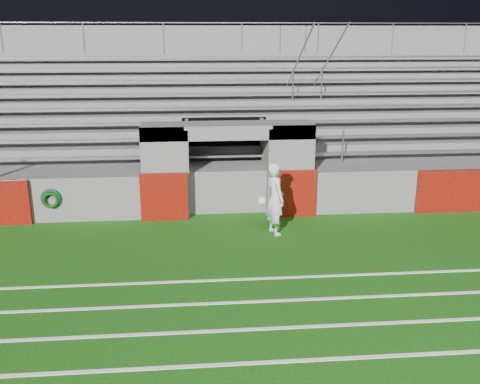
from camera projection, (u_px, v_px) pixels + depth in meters
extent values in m
plane|color=#13460B|center=(238.00, 260.00, 12.26)|extent=(90.00, 90.00, 0.00)
cube|color=white|center=(259.00, 363.00, 8.44)|extent=(28.00, 0.09, 0.01)
cube|color=white|center=(253.00, 329.00, 9.39)|extent=(28.00, 0.09, 0.01)
cube|color=white|center=(247.00, 302.00, 10.35)|extent=(28.00, 0.09, 0.01)
cube|color=white|center=(242.00, 279.00, 11.30)|extent=(28.00, 0.09, 0.01)
cube|color=#595754|center=(164.00, 170.00, 15.08)|extent=(1.20, 1.00, 2.60)
cube|color=#595754|center=(290.00, 167.00, 15.38)|extent=(1.20, 1.00, 2.60)
cube|color=black|center=(224.00, 157.00, 16.87)|extent=(2.60, 0.20, 2.50)
cube|color=#595754|center=(188.00, 166.00, 15.72)|extent=(0.10, 2.20, 2.50)
cube|color=#595754|center=(265.00, 164.00, 15.91)|extent=(0.10, 2.20, 2.50)
cube|color=#595754|center=(228.00, 130.00, 14.92)|extent=(4.80, 1.00, 0.40)
cube|color=#595754|center=(221.00, 146.00, 18.95)|extent=(26.00, 8.00, 0.20)
cube|color=#595754|center=(221.00, 164.00, 19.13)|extent=(26.00, 8.00, 1.05)
cube|color=#560C07|center=(164.00, 197.00, 14.73)|extent=(1.30, 0.15, 1.35)
cube|color=#560C07|center=(293.00, 193.00, 15.03)|extent=(1.30, 0.15, 1.35)
cube|color=#560C07|center=(453.00, 191.00, 15.44)|extent=(2.20, 0.15, 1.25)
cube|color=gray|center=(226.00, 156.00, 16.07)|extent=(23.00, 0.28, 0.06)
cube|color=#595754|center=(224.00, 151.00, 16.89)|extent=(24.00, 0.75, 0.38)
cube|color=gray|center=(224.00, 138.00, 16.67)|extent=(23.00, 0.28, 0.06)
cube|color=#595754|center=(223.00, 140.00, 17.55)|extent=(24.00, 0.75, 0.76)
cube|color=gray|center=(223.00, 123.00, 17.28)|extent=(23.00, 0.28, 0.06)
cube|color=#595754|center=(221.00, 131.00, 18.21)|extent=(24.00, 0.75, 1.14)
cube|color=gray|center=(221.00, 108.00, 17.89)|extent=(23.00, 0.28, 0.06)
cube|color=#595754|center=(220.00, 122.00, 18.87)|extent=(24.00, 0.75, 1.52)
cube|color=gray|center=(220.00, 94.00, 18.50)|extent=(23.00, 0.28, 0.06)
cube|color=#595754|center=(219.00, 113.00, 19.53)|extent=(24.00, 0.75, 1.90)
cube|color=gray|center=(219.00, 81.00, 19.10)|extent=(23.00, 0.28, 0.06)
cube|color=#595754|center=(218.00, 105.00, 20.20)|extent=(24.00, 0.75, 2.28)
cube|color=gray|center=(218.00, 69.00, 19.71)|extent=(23.00, 0.28, 0.06)
cube|color=#595754|center=(217.00, 98.00, 20.86)|extent=(24.00, 0.75, 2.66)
cube|color=gray|center=(217.00, 57.00, 20.32)|extent=(23.00, 0.28, 0.06)
cube|color=#595754|center=(216.00, 94.00, 21.48)|extent=(26.00, 0.60, 5.29)
cylinder|color=#A5A8AD|center=(310.00, 147.00, 15.93)|extent=(0.05, 0.05, 1.00)
cylinder|color=#A5A8AD|center=(293.00, 86.00, 18.36)|extent=(0.05, 0.05, 1.00)
cylinder|color=#A5A8AD|center=(280.00, 39.00, 20.79)|extent=(0.05, 0.05, 1.00)
cylinder|color=#A5A8AD|center=(293.00, 71.00, 18.22)|extent=(0.05, 6.02, 3.08)
cylinder|color=#A5A8AD|center=(343.00, 146.00, 16.02)|extent=(0.05, 0.05, 1.00)
cylinder|color=#A5A8AD|center=(322.00, 86.00, 18.45)|extent=(0.05, 0.05, 1.00)
cylinder|color=#A5A8AD|center=(305.00, 39.00, 20.88)|extent=(0.05, 0.05, 1.00)
cylinder|color=#A5A8AD|center=(322.00, 71.00, 18.31)|extent=(0.05, 6.02, 3.08)
cylinder|color=#A5A8AD|center=(2.00, 38.00, 19.90)|extent=(0.05, 0.05, 1.10)
cylinder|color=#A5A8AD|center=(84.00, 38.00, 20.15)|extent=(0.05, 0.05, 1.10)
cylinder|color=#A5A8AD|center=(164.00, 38.00, 20.40)|extent=(0.05, 0.05, 1.10)
cylinder|color=#A5A8AD|center=(242.00, 38.00, 20.65)|extent=(0.05, 0.05, 1.10)
cylinder|color=#A5A8AD|center=(318.00, 38.00, 20.91)|extent=(0.05, 0.05, 1.10)
cylinder|color=#A5A8AD|center=(392.00, 38.00, 21.16)|extent=(0.05, 0.05, 1.10)
cylinder|color=#A5A8AD|center=(465.00, 38.00, 21.41)|extent=(0.05, 0.05, 1.10)
cylinder|color=#A5A8AD|center=(216.00, 23.00, 20.41)|extent=(24.00, 0.05, 0.05)
imported|color=#B9BDC4|center=(275.00, 198.00, 13.67)|extent=(0.65, 0.80, 1.89)
sphere|color=silver|center=(262.00, 201.00, 13.53)|extent=(0.23, 0.23, 0.23)
torus|color=#0B3812|center=(51.00, 199.00, 14.47)|extent=(0.55, 0.10, 0.55)
torus|color=#0D3B0B|center=(50.00, 200.00, 14.43)|extent=(0.45, 0.09, 0.45)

